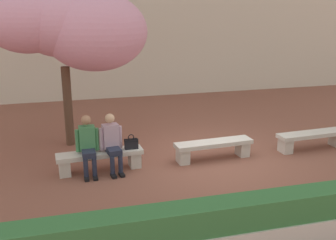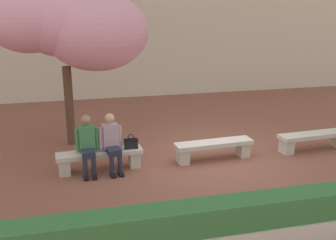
# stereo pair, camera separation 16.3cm
# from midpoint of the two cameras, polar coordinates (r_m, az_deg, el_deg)

# --- Properties ---
(ground_plane) EXTENTS (100.00, 100.00, 0.00)m
(ground_plane) POSITION_cam_midpoint_polar(r_m,az_deg,el_deg) (9.54, 6.09, -5.64)
(ground_plane) COLOR brown
(stone_bench_west_end) EXTENTS (1.92, 0.53, 0.45)m
(stone_bench_west_end) POSITION_cam_midpoint_polar(r_m,az_deg,el_deg) (8.88, -10.34, -5.41)
(stone_bench_west_end) COLOR beige
(stone_bench_west_end) RESTS_ON ground
(stone_bench_near_west) EXTENTS (1.92, 0.53, 0.45)m
(stone_bench_near_west) POSITION_cam_midpoint_polar(r_m,az_deg,el_deg) (9.43, 6.14, -3.91)
(stone_bench_near_west) COLOR beige
(stone_bench_near_west) RESTS_ON ground
(stone_bench_center) EXTENTS (1.92, 0.53, 0.45)m
(stone_bench_center) POSITION_cam_midpoint_polar(r_m,az_deg,el_deg) (10.64, 19.78, -2.42)
(stone_bench_center) COLOR beige
(stone_bench_center) RESTS_ON ground
(person_seated_left) EXTENTS (0.51, 0.69, 1.29)m
(person_seated_left) POSITION_cam_midpoint_polar(r_m,az_deg,el_deg) (8.68, -12.11, -3.26)
(person_seated_left) COLOR black
(person_seated_left) RESTS_ON ground
(person_seated_right) EXTENTS (0.51, 0.72, 1.29)m
(person_seated_right) POSITION_cam_midpoint_polar(r_m,az_deg,el_deg) (8.71, -8.69, -3.00)
(person_seated_right) COLOR black
(person_seated_right) RESTS_ON ground
(handbag) EXTENTS (0.30, 0.15, 0.34)m
(handbag) POSITION_cam_midpoint_polar(r_m,az_deg,el_deg) (8.86, -5.88, -3.36)
(handbag) COLOR black
(handbag) RESTS_ON stone_bench_west_end
(cherry_tree_main) EXTENTS (3.87, 2.39, 3.95)m
(cherry_tree_main) POSITION_cam_midpoint_polar(r_m,az_deg,el_deg) (10.09, -14.49, 12.91)
(cherry_tree_main) COLOR #513828
(cherry_tree_main) RESTS_ON ground
(planter_hedge_foreground) EXTENTS (10.41, 0.50, 0.80)m
(planter_hedge_foreground) POSITION_cam_midpoint_polar(r_m,az_deg,el_deg) (6.60, 17.00, -13.18)
(planter_hedge_foreground) COLOR beige
(planter_hedge_foreground) RESTS_ON ground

